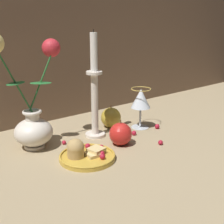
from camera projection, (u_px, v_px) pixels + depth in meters
name	position (u px, v px, depth m)	size (l,w,h in m)	color
ground_plane	(106.00, 141.00, 1.09)	(2.40, 2.40, 0.00)	#9E8966
vase	(31.00, 113.00, 1.00)	(0.25, 0.13, 0.38)	silver
plate_with_pastries	(84.00, 154.00, 0.95)	(0.17, 0.17, 0.07)	gold
wine_glass	(141.00, 100.00, 1.19)	(0.08, 0.08, 0.16)	silver
candlestick	(95.00, 93.00, 1.09)	(0.07, 0.07, 0.38)	silver
apple_beside_vase	(121.00, 134.00, 1.05)	(0.08, 0.08, 0.09)	red
apple_near_glass	(111.00, 118.00, 1.22)	(0.08, 0.08, 0.09)	#B2932D
berry_near_plate	(64.00, 142.00, 1.06)	(0.01, 0.01, 0.01)	#AD192D
berry_front_center	(161.00, 142.00, 1.06)	(0.02, 0.02, 0.02)	#AD192D
berry_by_glass_stem	(157.00, 126.00, 1.21)	(0.02, 0.02, 0.02)	#AD192D
berry_under_candlestick	(134.00, 133.00, 1.14)	(0.02, 0.02, 0.02)	#AD192D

